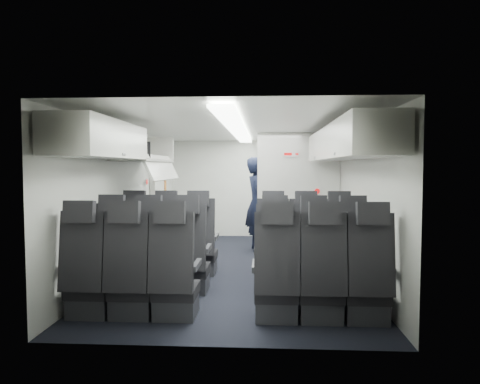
# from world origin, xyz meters

# --- Properties ---
(cabin_shell) EXTENTS (3.41, 6.01, 2.16)m
(cabin_shell) POSITION_xyz_m (0.00, 0.00, 1.12)
(cabin_shell) COLOR black
(cabin_shell) RESTS_ON ground
(seat_row_front) EXTENTS (3.33, 0.56, 1.24)m
(seat_row_front) POSITION_xyz_m (-0.00, -0.53, 0.40)
(seat_row_front) COLOR black
(seat_row_front) RESTS_ON cabin_shell
(seat_row_mid) EXTENTS (3.33, 0.56, 1.24)m
(seat_row_mid) POSITION_xyz_m (-0.00, -1.43, 0.40)
(seat_row_mid) COLOR black
(seat_row_mid) RESTS_ON cabin_shell
(seat_row_rear) EXTENTS (3.33, 0.56, 1.24)m
(seat_row_rear) POSITION_xyz_m (-0.00, -2.33, 0.40)
(seat_row_rear) COLOR black
(seat_row_rear) RESTS_ON cabin_shell
(overhead_bin_left_rear) EXTENTS (0.53, 1.80, 0.40)m
(overhead_bin_left_rear) POSITION_xyz_m (-1.40, -2.00, 1.86)
(overhead_bin_left_rear) COLOR silver
(overhead_bin_left_rear) RESTS_ON cabin_shell
(overhead_bin_left_front_open) EXTENTS (0.64, 1.70, 0.72)m
(overhead_bin_left_front_open) POSITION_xyz_m (-1.44, -0.25, 1.74)
(overhead_bin_left_front_open) COLOR #9E9E93
(overhead_bin_left_front_open) RESTS_ON cabin_shell
(overhead_bin_right_rear) EXTENTS (0.53, 1.80, 0.40)m
(overhead_bin_right_rear) POSITION_xyz_m (1.40, -2.00, 1.86)
(overhead_bin_right_rear) COLOR silver
(overhead_bin_right_rear) RESTS_ON cabin_shell
(overhead_bin_right_front) EXTENTS (0.53, 1.70, 0.40)m
(overhead_bin_right_front) POSITION_xyz_m (1.40, -0.25, 1.86)
(overhead_bin_right_front) COLOR silver
(overhead_bin_right_front) RESTS_ON cabin_shell
(bulkhead_partition) EXTENTS (1.40, 0.15, 2.13)m
(bulkhead_partition) POSITION_xyz_m (0.98, 0.80, 1.08)
(bulkhead_partition) COLOR silver
(bulkhead_partition) RESTS_ON cabin_shell
(galley_unit) EXTENTS (0.85, 0.52, 1.90)m
(galley_unit) POSITION_xyz_m (0.95, 2.72, 0.95)
(galley_unit) COLOR #939399
(galley_unit) RESTS_ON cabin_shell
(boarding_door) EXTENTS (0.12, 1.27, 1.86)m
(boarding_door) POSITION_xyz_m (-1.64, 1.55, 0.95)
(boarding_door) COLOR silver
(boarding_door) RESTS_ON cabin_shell
(flight_attendant) EXTENTS (0.53, 0.71, 1.75)m
(flight_attendant) POSITION_xyz_m (0.26, 1.38, 0.87)
(flight_attendant) COLOR black
(flight_attendant) RESTS_ON ground
(carry_on_bag) EXTENTS (0.50, 0.42, 0.26)m
(carry_on_bag) POSITION_xyz_m (-1.44, -0.64, 1.78)
(carry_on_bag) COLOR black
(carry_on_bag) RESTS_ON overhead_bin_left_front_open
(papers) EXTENTS (0.21, 0.03, 0.15)m
(papers) POSITION_xyz_m (0.45, 1.33, 1.10)
(papers) COLOR white
(papers) RESTS_ON flight_attendant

